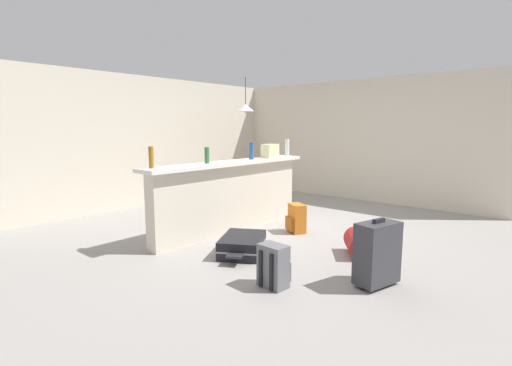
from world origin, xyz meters
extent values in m
cube|color=gray|center=(0.00, 0.00, -0.03)|extent=(13.00, 13.00, 0.05)
cube|color=beige|center=(0.00, 3.05, 1.25)|extent=(6.60, 0.10, 2.50)
cube|color=beige|center=(3.05, 0.30, 1.25)|extent=(0.10, 6.00, 2.50)
cube|color=beige|center=(-0.47, 0.41, 0.49)|extent=(2.80, 0.20, 0.99)
cube|color=white|center=(-0.47, 0.41, 1.01)|extent=(2.96, 0.40, 0.05)
cylinder|color=#9E661E|center=(-1.76, 0.49, 1.17)|extent=(0.06, 0.06, 0.27)
cylinder|color=#2D6B38|center=(-0.90, 0.44, 1.15)|extent=(0.07, 0.07, 0.22)
cylinder|color=#284C89|center=(-0.02, 0.40, 1.17)|extent=(0.07, 0.07, 0.26)
cylinder|color=silver|center=(0.79, 0.32, 1.18)|extent=(0.07, 0.07, 0.29)
cube|color=beige|center=(0.40, 0.38, 1.15)|extent=(0.26, 0.18, 0.22)
cube|color=brown|center=(1.19, 1.65, 0.72)|extent=(1.10, 0.80, 0.04)
cylinder|color=brown|center=(0.70, 1.31, 0.35)|extent=(0.06, 0.06, 0.70)
cylinder|color=brown|center=(1.68, 1.31, 0.35)|extent=(0.06, 0.06, 0.70)
cylinder|color=brown|center=(0.70, 1.99, 0.35)|extent=(0.06, 0.06, 0.70)
cylinder|color=brown|center=(1.68, 1.99, 0.35)|extent=(0.06, 0.06, 0.70)
cube|color=#4C331E|center=(1.13, 1.00, 0.43)|extent=(0.43, 0.43, 0.04)
cube|color=#4C331E|center=(1.12, 1.18, 0.69)|extent=(0.40, 0.06, 0.48)
cylinder|color=#4C331E|center=(0.98, 0.83, 0.21)|extent=(0.04, 0.04, 0.41)
cylinder|color=#4C331E|center=(1.30, 0.85, 0.21)|extent=(0.04, 0.04, 0.41)
cylinder|color=#4C331E|center=(0.96, 1.15, 0.21)|extent=(0.04, 0.04, 0.41)
cylinder|color=#4C331E|center=(1.28, 1.17, 0.21)|extent=(0.04, 0.04, 0.41)
cylinder|color=black|center=(1.24, 1.68, 2.23)|extent=(0.01, 0.01, 0.54)
cone|color=white|center=(1.24, 1.68, 1.91)|extent=(0.34, 0.34, 0.14)
sphere|color=white|center=(1.24, 1.68, 1.83)|extent=(0.07, 0.07, 0.07)
cube|color=black|center=(-1.13, -0.44, 0.11)|extent=(0.83, 0.76, 0.22)
cube|color=gray|center=(-1.13, -0.44, 0.11)|extent=(0.85, 0.78, 0.02)
cube|color=#2D2D33|center=(-1.49, -0.65, 0.11)|extent=(0.21, 0.23, 0.02)
cube|color=orange|center=(0.08, -0.39, 0.21)|extent=(0.30, 0.33, 0.42)
cube|color=#AB5918|center=(-0.01, -0.34, 0.14)|extent=(0.17, 0.22, 0.19)
cube|color=black|center=(0.21, -0.38, 0.19)|extent=(0.04, 0.04, 0.36)
cube|color=black|center=(0.13, -0.50, 0.19)|extent=(0.04, 0.04, 0.36)
cylinder|color=red|center=(-0.27, -1.54, 0.15)|extent=(0.56, 0.52, 0.30)
cube|color=black|center=(-0.27, -1.54, 0.32)|extent=(0.18, 0.14, 0.04)
cube|color=slate|center=(-1.65, -1.33, 0.21)|extent=(0.20, 0.29, 0.42)
cube|color=#515155|center=(-1.54, -1.33, 0.14)|extent=(0.08, 0.22, 0.19)
cube|color=black|center=(-1.76, -1.39, 0.19)|extent=(0.03, 0.04, 0.36)
cube|color=black|center=(-1.74, -1.25, 0.19)|extent=(0.03, 0.04, 0.36)
cube|color=#38383D|center=(-0.97, -2.07, 0.33)|extent=(0.49, 0.34, 0.60)
cylinder|color=black|center=(-0.78, -2.12, 0.03)|extent=(0.07, 0.04, 0.06)
cylinder|color=black|center=(-1.15, -2.02, 0.03)|extent=(0.07, 0.04, 0.06)
cube|color=#232328|center=(-0.97, -2.07, 0.65)|extent=(0.15, 0.07, 0.04)
camera|label=1|loc=(-4.40, -3.50, 1.54)|focal=26.67mm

